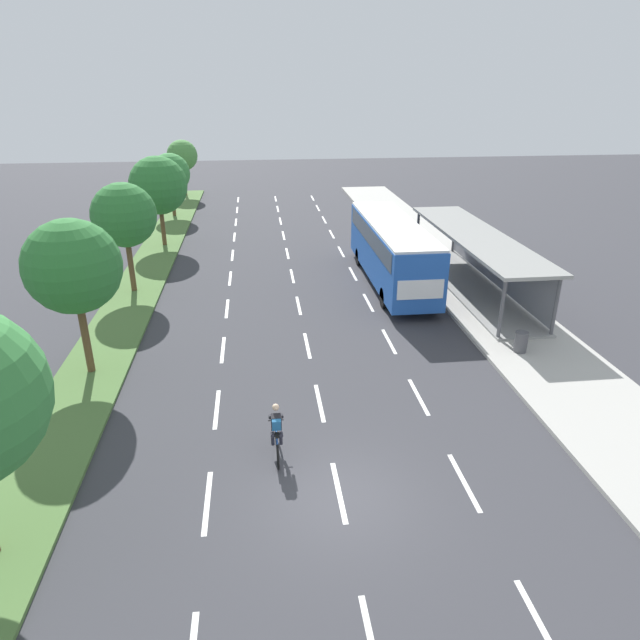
{
  "coord_description": "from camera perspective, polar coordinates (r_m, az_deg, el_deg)",
  "views": [
    {
      "loc": [
        -1.88,
        -11.58,
        10.19
      ],
      "look_at": [
        0.52,
        9.26,
        1.2
      ],
      "focal_mm": 31.32,
      "sensor_mm": 36.0,
      "label": 1
    }
  ],
  "objects": [
    {
      "name": "median_tree_third",
      "position": [
        29.79,
        -19.39,
        10.05
      ],
      "size": [
        3.2,
        3.2,
        5.57
      ],
      "color": "brown",
      "rests_on": "median_strip"
    },
    {
      "name": "lane_divider_center",
      "position": [
        31.84,
        -2.85,
        4.52
      ],
      "size": [
        0.14,
        48.07,
        0.01
      ],
      "color": "white",
      "rests_on": "ground"
    },
    {
      "name": "lane_divider_right",
      "position": [
        32.24,
        3.38,
        4.74
      ],
      "size": [
        0.14,
        48.07,
        0.01
      ],
      "color": "white",
      "rests_on": "ground"
    },
    {
      "name": "ground_plane",
      "position": [
        15.54,
        2.09,
        -17.79
      ],
      "size": [
        140.0,
        140.0,
        0.0
      ],
      "primitive_type": "plane",
      "color": "#38383D"
    },
    {
      "name": "bus",
      "position": [
        30.31,
        7.34,
        7.47
      ],
      "size": [
        2.54,
        11.29,
        3.37
      ],
      "color": "#2356B2",
      "rests_on": "ground"
    },
    {
      "name": "median_tree_farthest",
      "position": [
        55.89,
        -13.9,
        15.99
      ],
      "size": [
        2.83,
        2.83,
        5.11
      ],
      "color": "brown",
      "rests_on": "median_strip"
    },
    {
      "name": "lane_divider_left",
      "position": [
        31.83,
        -9.17,
        4.23
      ],
      "size": [
        0.14,
        48.07,
        0.01
      ],
      "color": "white",
      "rests_on": "ground"
    },
    {
      "name": "median_tree_fifth",
      "position": [
        47.17,
        -15.05,
        14.27
      ],
      "size": [
        3.11,
        3.11,
        4.93
      ],
      "color": "brown",
      "rests_on": "median_strip"
    },
    {
      "name": "bus_shelter",
      "position": [
        30.28,
        15.95,
        6.34
      ],
      "size": [
        2.9,
        13.63,
        2.86
      ],
      "color": "gray",
      "rests_on": "sidewalk_right"
    },
    {
      "name": "median_tree_second",
      "position": [
        21.4,
        -23.93,
        4.98
      ],
      "size": [
        3.36,
        3.36,
        5.8
      ],
      "color": "brown",
      "rests_on": "median_strip"
    },
    {
      "name": "median_tree_fourth",
      "position": [
        38.32,
        -16.2,
        13.06
      ],
      "size": [
        3.71,
        3.71,
        5.77
      ],
      "color": "brown",
      "rests_on": "median_strip"
    },
    {
      "name": "median_strip",
      "position": [
        33.78,
        -17.27,
        4.69
      ],
      "size": [
        2.6,
        52.0,
        0.12
      ],
      "primitive_type": "cube",
      "color": "#4C7038",
      "rests_on": "ground"
    },
    {
      "name": "sidewalk_right",
      "position": [
        34.98,
        12.35,
        5.85
      ],
      "size": [
        4.5,
        52.0,
        0.15
      ],
      "primitive_type": "cube",
      "color": "#ADAAA3",
      "rests_on": "ground"
    },
    {
      "name": "cyclist",
      "position": [
        16.56,
        -4.45,
        -11.47
      ],
      "size": [
        0.46,
        1.82,
        1.71
      ],
      "color": "black",
      "rests_on": "ground"
    },
    {
      "name": "trash_bin",
      "position": [
        23.79,
        19.84,
        -2.11
      ],
      "size": [
        0.52,
        0.52,
        0.85
      ],
      "primitive_type": "cylinder",
      "color": "#4C4C51",
      "rests_on": "sidewalk_right"
    }
  ]
}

